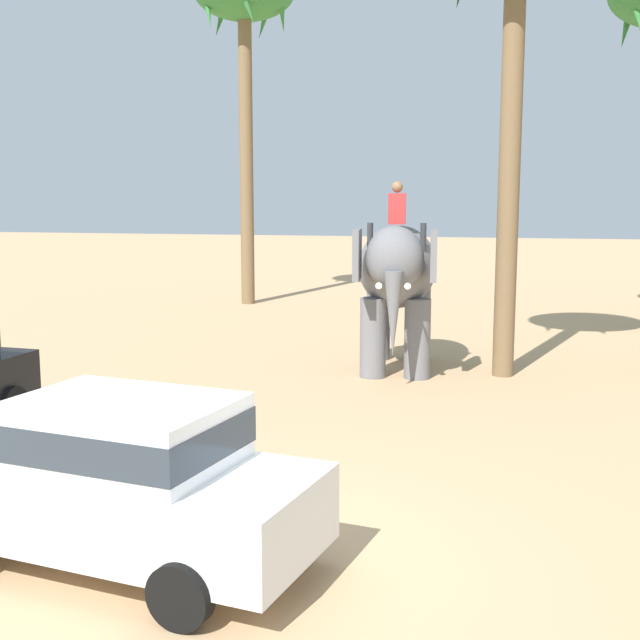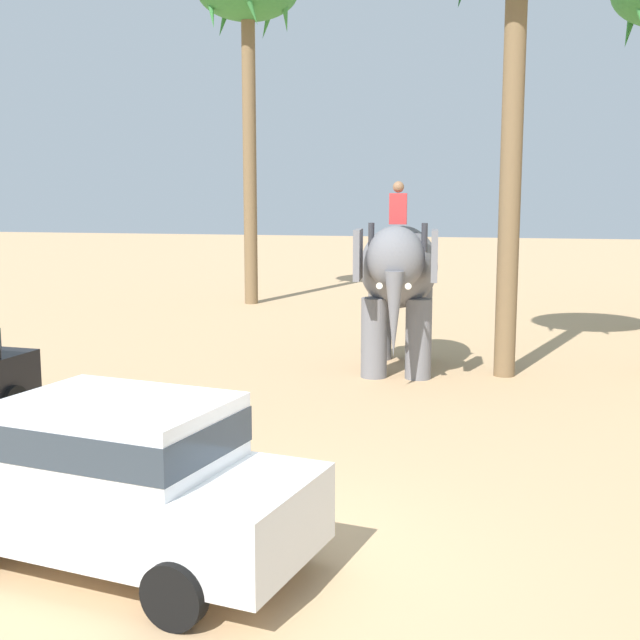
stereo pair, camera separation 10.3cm
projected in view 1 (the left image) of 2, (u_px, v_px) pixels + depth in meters
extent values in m
plane|color=tan|center=(241.00, 553.00, 8.72)|extent=(120.00, 120.00, 0.00)
cube|color=white|center=(116.00, 499.00, 8.38)|extent=(4.35, 2.45, 0.76)
cube|color=white|center=(122.00, 432.00, 8.24)|extent=(2.36, 1.93, 0.64)
cube|color=#2D3842|center=(122.00, 432.00, 8.24)|extent=(2.38, 1.95, 0.35)
cylinder|color=black|center=(71.00, 490.00, 9.70)|extent=(0.62, 0.29, 0.60)
cylinder|color=black|center=(180.00, 596.00, 7.18)|extent=(0.62, 0.29, 0.60)
cylinder|color=black|center=(269.00, 524.00, 8.72)|extent=(0.62, 0.29, 0.60)
cylinder|color=black|center=(12.00, 404.00, 13.59)|extent=(0.23, 0.61, 0.60)
ellipsoid|color=slate|center=(398.00, 266.00, 17.48)|extent=(1.86, 3.22, 1.70)
cylinder|color=slate|center=(417.00, 339.00, 16.72)|extent=(0.52, 0.52, 1.60)
cylinder|color=slate|center=(373.00, 338.00, 16.83)|extent=(0.52, 0.52, 1.60)
cylinder|color=slate|center=(418.00, 324.00, 18.54)|extent=(0.52, 0.52, 1.60)
cylinder|color=slate|center=(378.00, 323.00, 18.65)|extent=(0.52, 0.52, 1.60)
ellipsoid|color=slate|center=(395.00, 258.00, 15.84)|extent=(1.18, 1.09, 1.20)
cube|color=slate|center=(434.00, 255.00, 15.84)|extent=(0.19, 0.81, 0.96)
cube|color=slate|center=(357.00, 255.00, 16.01)|extent=(0.19, 0.81, 0.96)
cone|color=slate|center=(393.00, 314.00, 15.55)|extent=(0.39, 0.39, 1.60)
cone|color=beige|center=(408.00, 287.00, 15.49)|extent=(0.17, 0.57, 0.21)
cone|color=beige|center=(380.00, 287.00, 15.55)|extent=(0.17, 0.57, 0.21)
cube|color=red|center=(397.00, 209.00, 16.46)|extent=(0.36, 0.27, 0.60)
sphere|color=#8E6647|center=(397.00, 187.00, 16.39)|extent=(0.22, 0.22, 0.22)
cylinder|color=#333338|center=(423.00, 237.00, 16.48)|extent=(0.12, 0.12, 0.55)
cylinder|color=#333338|center=(370.00, 237.00, 16.61)|extent=(0.12, 0.12, 0.55)
cylinder|color=brown|center=(509.00, 167.00, 16.46)|extent=(0.42, 0.42, 8.32)
cone|color=#337A38|center=(628.00, 19.00, 21.96)|extent=(0.73, 0.83, 1.69)
cone|color=#337A38|center=(636.00, 8.00, 20.60)|extent=(0.73, 0.83, 1.69)
cylinder|color=brown|center=(246.00, 155.00, 27.18)|extent=(0.44, 0.44, 9.68)
cone|color=#337A38|center=(281.00, 6.00, 26.24)|extent=(0.40, 0.92, 1.64)
cone|color=#337A38|center=(266.00, 14.00, 27.52)|extent=(0.91, 0.57, 1.67)
cone|color=#337A38|center=(222.00, 13.00, 27.37)|extent=(0.73, 0.83, 1.69)
cone|color=#337A38|center=(207.00, 4.00, 26.01)|extent=(0.73, 0.83, 1.69)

